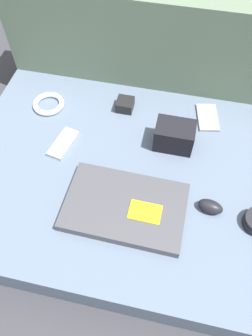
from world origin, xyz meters
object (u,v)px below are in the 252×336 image
object	(u,v)px
phone_silver	(63,143)
computer_mouse	(210,207)
camera_pouch	(174,136)
charger_brick	(125,105)
laptop	(125,207)
phone_black	(208,117)

from	to	relation	value
phone_silver	computer_mouse	bearing A→B (deg)	-4.02
computer_mouse	camera_pouch	bearing A→B (deg)	132.78
computer_mouse	charger_brick	xyz separation A→B (m)	(-0.33, 0.34, 0.00)
laptop	camera_pouch	bearing A→B (deg)	70.21
laptop	phone_silver	size ratio (longest dim) A/B	2.59
phone_black	camera_pouch	bearing A→B (deg)	-137.37
camera_pouch	charger_brick	world-z (taller)	camera_pouch
laptop	phone_black	distance (m)	0.46
computer_mouse	phone_black	world-z (taller)	computer_mouse
phone_silver	phone_black	xyz separation A→B (m)	(0.45, 0.22, -0.00)
camera_pouch	charger_brick	size ratio (longest dim) A/B	2.08
laptop	computer_mouse	distance (m)	0.24
phone_silver	camera_pouch	xyz separation A→B (m)	(0.35, 0.08, 0.04)
laptop	charger_brick	distance (m)	0.40
computer_mouse	phone_silver	world-z (taller)	computer_mouse
phone_black	charger_brick	world-z (taller)	charger_brick
computer_mouse	phone_black	bearing A→B (deg)	105.97
camera_pouch	charger_brick	bearing A→B (deg)	146.46
phone_silver	phone_black	world-z (taller)	phone_silver
phone_silver	phone_black	size ratio (longest dim) A/B	0.98
laptop	phone_silver	distance (m)	0.31
camera_pouch	phone_black	bearing A→B (deg)	54.02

